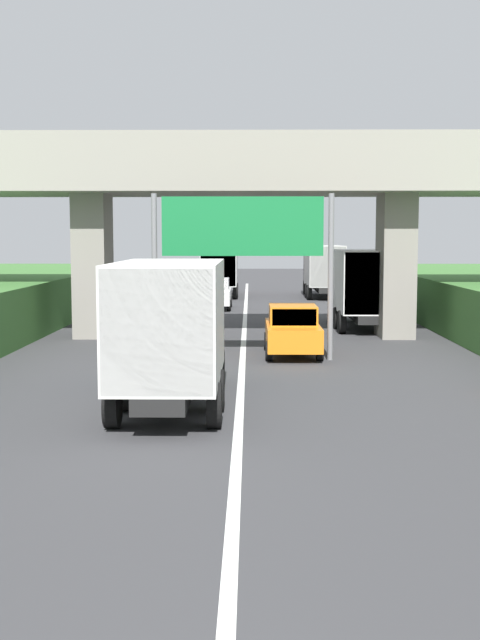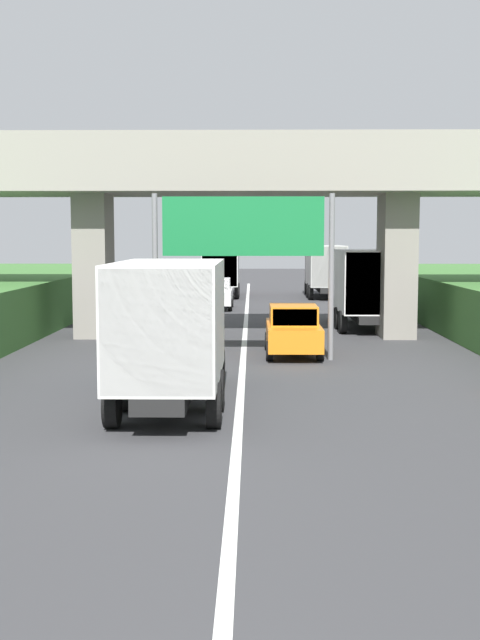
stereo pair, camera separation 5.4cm
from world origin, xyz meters
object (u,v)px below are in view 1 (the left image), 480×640
(truck_red, at_px, (220,268))
(truck_silver, at_px, (361,284))
(truck_black, at_px, (323,268))
(truck_blue, at_px, (173,325))
(car_white, at_px, (215,294))
(car_orange, at_px, (292,330))
(overhead_highway_sign, at_px, (243,237))

(truck_red, bearing_deg, truck_silver, -69.94)
(truck_black, height_order, truck_blue, same)
(truck_black, relative_size, car_white, 1.78)
(truck_black, distance_m, car_orange, 27.18)
(overhead_highway_sign, relative_size, car_white, 1.43)
(overhead_highway_sign, height_order, car_white, overhead_highway_sign)
(overhead_highway_sign, relative_size, truck_silver, 0.81)
(truck_red, xyz_separation_m, car_white, (0.05, -9.64, -1.08))
(truck_black, distance_m, car_white, 11.40)
(truck_black, xyz_separation_m, car_orange, (-3.42, -26.94, -1.08))
(car_white, bearing_deg, truck_silver, -53.46)
(truck_red, relative_size, car_white, 1.78)
(truck_silver, distance_m, car_orange, 9.36)
(truck_blue, xyz_separation_m, car_white, (-0.14, 26.17, -1.08))
(truck_black, relative_size, truck_silver, 1.00)
(truck_silver, xyz_separation_m, car_orange, (-3.45, -8.64, -1.08))
(truck_red, relative_size, truck_silver, 1.00)
(truck_silver, bearing_deg, truck_blue, -111.58)
(overhead_highway_sign, xyz_separation_m, car_orange, (1.68, 0.95, -3.12))
(overhead_highway_sign, xyz_separation_m, truck_blue, (-1.57, -7.35, -2.05))
(truck_black, distance_m, truck_blue, 35.87)
(truck_red, distance_m, car_orange, 27.74)
(truck_red, bearing_deg, truck_black, -4.72)
(truck_red, distance_m, truck_blue, 35.81)
(car_orange, bearing_deg, car_white, 100.75)
(car_orange, bearing_deg, truck_blue, -111.39)
(truck_black, xyz_separation_m, truck_blue, (-6.67, -35.24, 0.00))
(truck_silver, height_order, car_white, truck_silver)
(overhead_highway_sign, distance_m, truck_red, 28.58)
(car_orange, bearing_deg, truck_red, 97.13)
(overhead_highway_sign, bearing_deg, car_white, 95.21)
(truck_red, bearing_deg, truck_blue, -89.69)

